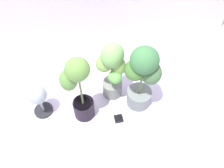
# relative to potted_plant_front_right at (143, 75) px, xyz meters

# --- Properties ---
(ground_plane) EXTENTS (8.00, 8.00, 0.00)m
(ground_plane) POSITION_rel_potted_plant_front_right_xyz_m (-0.27, 0.09, -0.42)
(ground_plane) COLOR silver
(ground_plane) RESTS_ON ground
(potted_plant_front_right) EXTENTS (0.34, 0.26, 0.73)m
(potted_plant_front_right) POSITION_rel_potted_plant_front_right_xyz_m (0.00, 0.00, 0.00)
(potted_plant_front_right) COLOR slate
(potted_plant_front_right) RESTS_ON ground
(potted_plant_center) EXTENTS (0.32, 0.30, 0.67)m
(potted_plant_center) POSITION_rel_potted_plant_front_right_xyz_m (-0.24, 0.15, -0.04)
(potted_plant_center) COLOR slate
(potted_plant_center) RESTS_ON ground
(potted_plant_front_left) EXTENTS (0.27, 0.20, 0.76)m
(potted_plant_front_left) POSITION_rel_potted_plant_front_right_xyz_m (-0.56, -0.03, -0.01)
(potted_plant_front_left) COLOR black
(potted_plant_front_left) RESTS_ON ground
(hygrometer_box) EXTENTS (0.08, 0.08, 0.03)m
(hygrometer_box) POSITION_rel_potted_plant_front_right_xyz_m (-0.23, -0.16, -0.41)
(hygrometer_box) COLOR black
(hygrometer_box) RESTS_ON ground
(floor_fan) EXTENTS (0.19, 0.19, 0.36)m
(floor_fan) POSITION_rel_potted_plant_front_right_xyz_m (-0.93, 0.06, -0.18)
(floor_fan) COLOR black
(floor_fan) RESTS_ON ground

